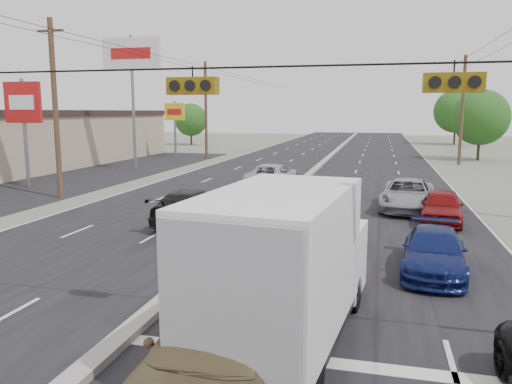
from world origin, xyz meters
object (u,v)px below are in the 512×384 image
tree_right_mid (481,117)px  utility_pole_left_c (206,110)px  utility_pole_right_c (462,109)px  queue_car_c (407,195)px  queue_car_b (324,237)px  tree_left_far (191,120)px  tree_right_far (456,111)px  box_truck (287,266)px  utility_pole_left_b (55,108)px  pole_sign_mid (23,109)px  queue_car_d (434,252)px  queue_car_a (298,214)px  queue_car_e (442,207)px  pole_sign_far (175,116)px  oncoming_far (272,176)px  pole_sign_billboard (132,62)px  tan_sedan (223,353)px  oncoming_near (191,206)px  red_sedan (292,262)px

tree_right_mid → utility_pole_left_c: bearing=-169.7°
utility_pole_right_c → queue_car_c: 24.96m
queue_car_b → tree_left_far: bearing=120.4°
tree_right_far → box_truck: 71.10m
utility_pole_left_b → pole_sign_mid: size_ratio=1.43×
queue_car_b → queue_car_d: (3.50, -1.10, 0.03)m
pole_sign_mid → tree_left_far: bearing=96.8°
queue_car_a → queue_car_d: (5.01, -4.89, 0.04)m
utility_pole_left_b → tree_left_far: utility_pole_left_b is taller
pole_sign_mid → box_truck: pole_sign_mid is taller
queue_car_b → queue_car_e: (4.55, 6.41, 0.10)m
pole_sign_far → queue_car_c: (22.70, -23.88, -3.64)m
oncoming_far → tree_left_far: bearing=-62.6°
pole_sign_billboard → tan_sedan: size_ratio=1.91×
tree_right_mid → queue_car_c: (-8.30, -28.88, -3.57)m
pole_sign_billboard → tree_right_far: pole_sign_billboard is taller
queue_car_d → tree_left_far: bearing=123.6°
utility_pole_left_b → queue_car_a: size_ratio=2.75×
pole_sign_mid → queue_car_d: bearing=-26.6°
tree_right_far → tan_sedan: size_ratio=1.42×
utility_pole_left_b → pole_sign_far: (-3.50, 25.00, -0.70)m
queue_car_a → queue_car_b: size_ratio=0.95×
oncoming_near → pole_sign_billboard: bearing=-55.9°
tree_right_mid → queue_car_a: tree_right_mid is taller
oncoming_near → utility_pole_right_c: bearing=-117.3°
queue_car_a → tree_right_far: bearing=76.2°
tree_right_far → queue_car_b: bearing=-101.2°
red_sedan → utility_pole_right_c: bearing=73.9°
pole_sign_mid → queue_car_d: (24.00, -12.04, -4.46)m
tree_right_mid → tree_right_far: (1.00, 25.00, 0.62)m
utility_pole_left_b → queue_car_d: size_ratio=2.20×
pole_sign_far → queue_car_b: (19.50, -32.94, -3.78)m
utility_pole_left_b → red_sedan: utility_pole_left_b is taller
pole_sign_billboard → tree_left_far: 33.27m
tree_left_far → queue_car_a: size_ratio=1.68×
tree_right_far → queue_car_e: 57.24m
queue_car_d → pole_sign_billboard: bearing=139.6°
queue_car_a → queue_car_b: bearing=-68.8°
queue_car_c → box_truck: bearing=-96.4°
pole_sign_far → tree_left_far: 20.89m
pole_sign_billboard → tree_left_far: bearing=103.2°
queue_car_c → queue_car_d: 10.16m
utility_pole_left_b → pole_sign_far: 25.25m
tree_right_mid → red_sedan: 43.28m
pole_sign_billboard → queue_car_a: bearing=-46.1°
tree_right_mid → tree_right_far: size_ratio=0.88×
queue_car_d → red_sedan: bearing=-143.8°
tree_right_far → utility_pole_left_c: bearing=-133.5°
pole_sign_far → tan_sedan: 46.27m
tree_right_mid → box_truck: (-11.52, -44.91, -2.57)m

